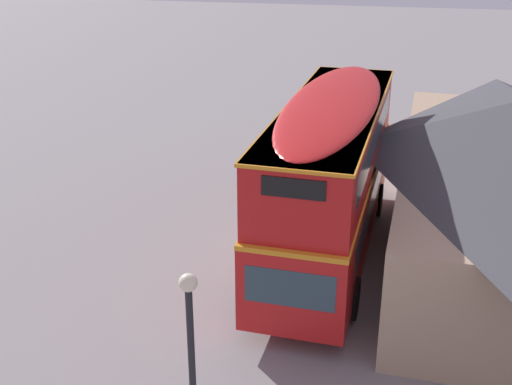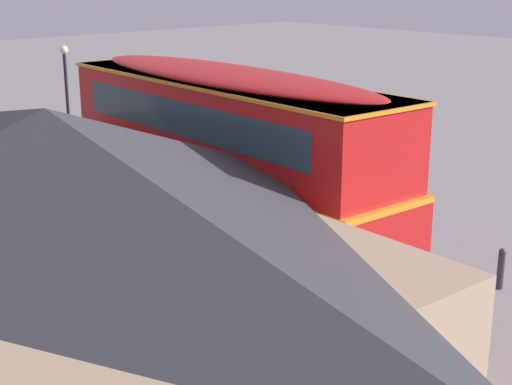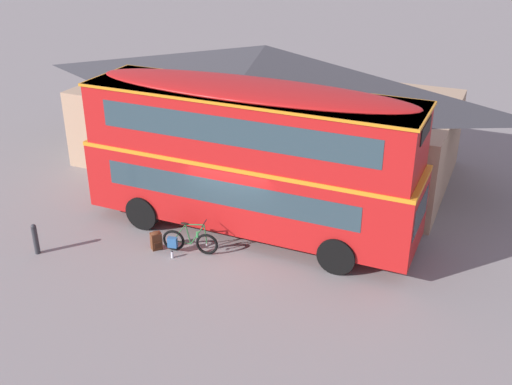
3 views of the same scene
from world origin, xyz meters
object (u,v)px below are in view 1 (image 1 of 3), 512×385
backpack_on_ground (274,208)px  double_decker_bus (330,171)px  street_lamp (192,371)px  water_bottle_clear_plastic (261,221)px  kerb_bollard (252,167)px  touring_bicycle (273,219)px

backpack_on_ground → double_decker_bus: bearing=42.2°
double_decker_bus → street_lamp: 9.60m
double_decker_bus → backpack_on_ground: size_ratio=17.81×
backpack_on_ground → water_bottle_clear_plastic: size_ratio=2.57×
kerb_bollard → street_lamp: bearing=9.1°
backpack_on_ground → water_bottle_clear_plastic: backpack_on_ground is taller
touring_bicycle → water_bottle_clear_plastic: bearing=-123.8°
double_decker_bus → touring_bicycle: bearing=-123.9°
street_lamp → kerb_bollard: 15.31m
backpack_on_ground → kerb_bollard: 3.51m
water_bottle_clear_plastic → kerb_bollard: bearing=-162.9°
kerb_bollard → touring_bicycle: bearing=21.4°
double_decker_bus → backpack_on_ground: 3.81m
street_lamp → kerb_bollard: size_ratio=4.67×
touring_bicycle → kerb_bollard: size_ratio=1.76×
water_bottle_clear_plastic → street_lamp: street_lamp is taller
backpack_on_ground → kerb_bollard: size_ratio=0.60×
double_decker_bus → street_lamp: (9.53, -1.08, 0.16)m
touring_bicycle → water_bottle_clear_plastic: (-0.30, -0.45, -0.27)m
double_decker_bus → street_lamp: size_ratio=2.30×
touring_bicycle → backpack_on_ground: touring_bicycle is taller
double_decker_bus → water_bottle_clear_plastic: 3.76m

